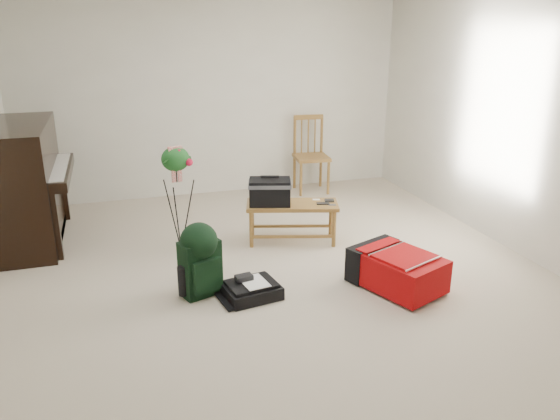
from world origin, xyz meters
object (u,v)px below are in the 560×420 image
object	(u,v)px
black_duffel	(251,289)
green_backpack	(200,256)
piano	(29,186)
bench	(278,197)
red_suitcase	(394,267)
flower_stand	(178,200)
dining_chair	(310,155)

from	to	relation	value
black_duffel	green_backpack	world-z (taller)	green_backpack
piano	bench	world-z (taller)	piano
red_suitcase	black_duffel	size ratio (longest dim) A/B	1.83
red_suitcase	flower_stand	bearing A→B (deg)	120.37
bench	red_suitcase	size ratio (longest dim) A/B	1.11
piano	dining_chair	distance (m)	3.52
bench	dining_chair	bearing A→B (deg)	75.96
flower_stand	green_backpack	bearing A→B (deg)	-98.85
dining_chair	black_duffel	world-z (taller)	dining_chair
dining_chair	green_backpack	xyz separation A→B (m)	(-1.93, -2.58, -0.14)
piano	red_suitcase	world-z (taller)	piano
piano	black_duffel	size ratio (longest dim) A/B	2.99
dining_chair	bench	bearing A→B (deg)	-114.55
dining_chair	black_duffel	bearing A→B (deg)	-113.71
bench	piano	bearing A→B (deg)	176.73
piano	red_suitcase	size ratio (longest dim) A/B	1.64
green_backpack	red_suitcase	bearing A→B (deg)	-31.47
bench	flower_stand	world-z (taller)	flower_stand
black_duffel	green_backpack	bearing A→B (deg)	147.21
bench	black_duffel	xyz separation A→B (m)	(-0.56, -1.06, -0.45)
red_suitcase	dining_chair	bearing A→B (deg)	62.75
dining_chair	flower_stand	xyz separation A→B (m)	(-1.98, -1.58, 0.05)
bench	red_suitcase	world-z (taller)	bench
red_suitcase	black_duffel	xyz separation A→B (m)	(-1.26, 0.16, -0.10)
dining_chair	flower_stand	distance (m)	2.53
piano	dining_chair	world-z (taller)	piano
red_suitcase	flower_stand	xyz separation A→B (m)	(-1.70, 1.32, 0.37)
bench	flower_stand	xyz separation A→B (m)	(-1.00, 0.11, 0.03)
piano	green_backpack	size ratio (longest dim) A/B	2.32
piano	flower_stand	bearing A→B (deg)	-27.39
black_duffel	flower_stand	distance (m)	1.33
bench	black_duffel	world-z (taller)	bench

